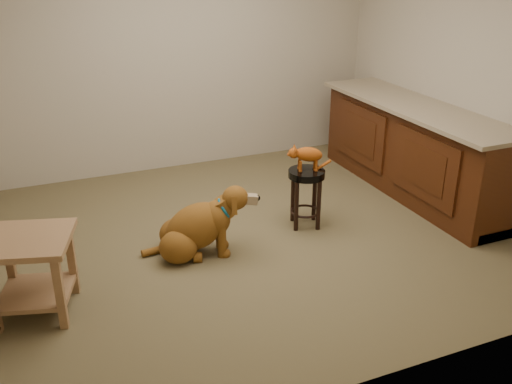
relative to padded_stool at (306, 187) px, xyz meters
name	(u,v)px	position (x,y,z in m)	size (l,w,h in m)	color
floor	(253,235)	(-0.53, -0.01, -0.39)	(4.50, 4.00, 0.01)	brown
room_shell	(252,47)	(-0.53, -0.01, 1.29)	(4.54, 4.04, 2.62)	#B0A58E
cabinet_run	(414,152)	(1.41, 0.29, 0.05)	(0.70, 2.56, 0.94)	#48210C
padded_stool	(306,187)	(0.00, 0.00, 0.00)	(0.35, 0.35, 0.55)	black
wood_stool	(355,135)	(1.32, 1.27, -0.05)	(0.37, 0.37, 0.66)	brown
side_table	(31,263)	(-2.39, -0.48, 0.00)	(0.71, 0.71, 0.59)	olive
golden_retriever	(197,228)	(-1.09, -0.13, -0.15)	(0.97, 0.57, 0.64)	brown
tabby_kitten	(306,155)	(-0.01, 0.00, 0.30)	(0.43, 0.20, 0.27)	#92400E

